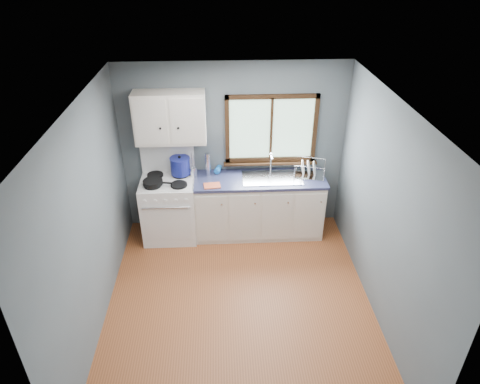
{
  "coord_description": "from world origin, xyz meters",
  "views": [
    {
      "loc": [
        -0.19,
        -3.82,
        3.85
      ],
      "look_at": [
        0.05,
        0.9,
        1.05
      ],
      "focal_mm": 32.0,
      "sensor_mm": 36.0,
      "label": 1
    }
  ],
  "objects_px": {
    "gas_range": "(170,207)",
    "dish_rack": "(309,171)",
    "thermos": "(208,164)",
    "stockpot": "(180,166)",
    "skillet": "(153,182)",
    "sink": "(272,182)",
    "utensil_crock": "(193,172)",
    "base_cabinets": "(258,208)"
  },
  "relations": [
    {
      "from": "base_cabinets",
      "to": "stockpot",
      "type": "bearing_deg",
      "value": 173.42
    },
    {
      "from": "stockpot",
      "to": "utensil_crock",
      "type": "height_order",
      "value": "utensil_crock"
    },
    {
      "from": "stockpot",
      "to": "thermos",
      "type": "distance_m",
      "value": 0.39
    },
    {
      "from": "sink",
      "to": "stockpot",
      "type": "relative_size",
      "value": 2.48
    },
    {
      "from": "thermos",
      "to": "dish_rack",
      "type": "bearing_deg",
      "value": -3.33
    },
    {
      "from": "base_cabinets",
      "to": "sink",
      "type": "height_order",
      "value": "sink"
    },
    {
      "from": "base_cabinets",
      "to": "skillet",
      "type": "bearing_deg",
      "value": -173.74
    },
    {
      "from": "base_cabinets",
      "to": "dish_rack",
      "type": "xyz_separation_m",
      "value": [
        0.72,
        0.06,
        0.57
      ]
    },
    {
      "from": "sink",
      "to": "thermos",
      "type": "distance_m",
      "value": 0.95
    },
    {
      "from": "stockpot",
      "to": "sink",
      "type": "bearing_deg",
      "value": -5.69
    },
    {
      "from": "skillet",
      "to": "thermos",
      "type": "relative_size",
      "value": 1.26
    },
    {
      "from": "stockpot",
      "to": "dish_rack",
      "type": "distance_m",
      "value": 1.85
    },
    {
      "from": "sink",
      "to": "skillet",
      "type": "height_order",
      "value": "sink"
    },
    {
      "from": "skillet",
      "to": "stockpot",
      "type": "bearing_deg",
      "value": 47.97
    },
    {
      "from": "gas_range",
      "to": "dish_rack",
      "type": "xyz_separation_m",
      "value": [
        2.03,
        0.08,
        0.49
      ]
    },
    {
      "from": "utensil_crock",
      "to": "gas_range",
      "type": "bearing_deg",
      "value": -161.3
    },
    {
      "from": "base_cabinets",
      "to": "stockpot",
      "type": "xyz_separation_m",
      "value": [
        -1.12,
        0.13,
        0.68
      ]
    },
    {
      "from": "stockpot",
      "to": "gas_range",
      "type": "bearing_deg",
      "value": -141.48
    },
    {
      "from": "thermos",
      "to": "utensil_crock",
      "type": "bearing_deg",
      "value": -169.57
    },
    {
      "from": "stockpot",
      "to": "thermos",
      "type": "bearing_deg",
      "value": 2.21
    },
    {
      "from": "gas_range",
      "to": "base_cabinets",
      "type": "xyz_separation_m",
      "value": [
        1.31,
        0.02,
        -0.08
      ]
    },
    {
      "from": "dish_rack",
      "to": "utensil_crock",
      "type": "bearing_deg",
      "value": -166.17
    },
    {
      "from": "sink",
      "to": "thermos",
      "type": "bearing_deg",
      "value": 170.94
    },
    {
      "from": "thermos",
      "to": "stockpot",
      "type": "bearing_deg",
      "value": -177.79
    },
    {
      "from": "gas_range",
      "to": "dish_rack",
      "type": "bearing_deg",
      "value": 2.22
    },
    {
      "from": "sink",
      "to": "utensil_crock",
      "type": "xyz_separation_m",
      "value": [
        -1.12,
        0.11,
        0.14
      ]
    },
    {
      "from": "base_cabinets",
      "to": "utensil_crock",
      "type": "distance_m",
      "value": 1.11
    },
    {
      "from": "gas_range",
      "to": "utensil_crock",
      "type": "height_order",
      "value": "gas_range"
    },
    {
      "from": "utensil_crock",
      "to": "thermos",
      "type": "relative_size",
      "value": 1.1
    },
    {
      "from": "gas_range",
      "to": "base_cabinets",
      "type": "height_order",
      "value": "gas_range"
    },
    {
      "from": "gas_range",
      "to": "stockpot",
      "type": "bearing_deg",
      "value": 38.52
    },
    {
      "from": "thermos",
      "to": "sink",
      "type": "bearing_deg",
      "value": -9.06
    },
    {
      "from": "skillet",
      "to": "sink",
      "type": "bearing_deg",
      "value": 14.26
    },
    {
      "from": "base_cabinets",
      "to": "skillet",
      "type": "distance_m",
      "value": 1.59
    },
    {
      "from": "gas_range",
      "to": "utensil_crock",
      "type": "relative_size",
      "value": 3.69
    },
    {
      "from": "sink",
      "to": "dish_rack",
      "type": "xyz_separation_m",
      "value": [
        0.54,
        0.06,
        0.12
      ]
    },
    {
      "from": "sink",
      "to": "stockpot",
      "type": "bearing_deg",
      "value": 174.31
    },
    {
      "from": "base_cabinets",
      "to": "skillet",
      "type": "xyz_separation_m",
      "value": [
        -1.47,
        -0.16,
        0.58
      ]
    },
    {
      "from": "utensil_crock",
      "to": "thermos",
      "type": "height_order",
      "value": "utensil_crock"
    },
    {
      "from": "gas_range",
      "to": "thermos",
      "type": "xyz_separation_m",
      "value": [
        0.58,
        0.16,
        0.59
      ]
    },
    {
      "from": "utensil_crock",
      "to": "sink",
      "type": "bearing_deg",
      "value": -5.39
    },
    {
      "from": "stockpot",
      "to": "dish_rack",
      "type": "xyz_separation_m",
      "value": [
        1.84,
        -0.07,
        -0.11
      ]
    }
  ]
}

